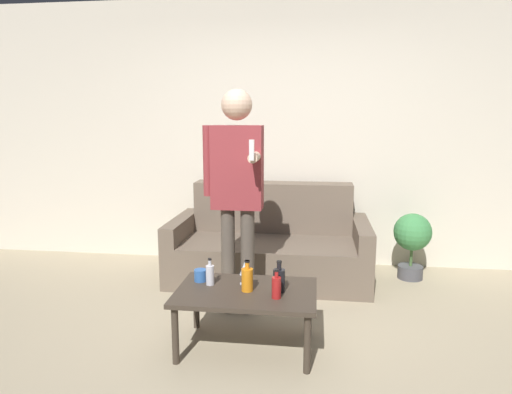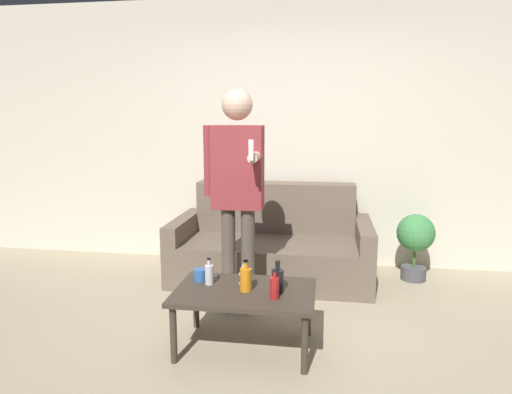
% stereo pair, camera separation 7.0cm
% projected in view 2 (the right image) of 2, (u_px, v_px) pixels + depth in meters
% --- Properties ---
extents(ground_plane, '(16.00, 16.00, 0.00)m').
position_uv_depth(ground_plane, '(264.00, 359.00, 2.91)').
color(ground_plane, tan).
extents(wall_back, '(8.00, 0.06, 2.70)m').
position_uv_depth(wall_back, '(291.00, 134.00, 4.68)').
color(wall_back, beige).
rests_on(wall_back, ground_plane).
extents(couch, '(1.85, 0.93, 0.88)m').
position_uv_depth(couch, '(272.00, 245.00, 4.38)').
color(couch, '#6B5B4C').
rests_on(couch, ground_plane).
extents(coffee_table, '(0.92, 0.60, 0.41)m').
position_uv_depth(coffee_table, '(245.00, 297.00, 2.99)').
color(coffee_table, '#3D3328').
rests_on(coffee_table, ground_plane).
extents(bottle_orange, '(0.08, 0.08, 0.21)m').
position_uv_depth(bottle_orange, '(246.00, 279.00, 2.96)').
color(bottle_orange, orange).
rests_on(bottle_orange, coffee_table).
extents(bottle_green, '(0.06, 0.06, 0.19)m').
position_uv_depth(bottle_green, '(274.00, 287.00, 2.84)').
color(bottle_green, '#B21E1E').
rests_on(bottle_green, coffee_table).
extents(bottle_dark, '(0.08, 0.08, 0.21)m').
position_uv_depth(bottle_dark, '(278.00, 280.00, 2.94)').
color(bottle_dark, black).
rests_on(bottle_dark, coffee_table).
extents(bottle_yellow, '(0.06, 0.06, 0.18)m').
position_uv_depth(bottle_yellow, '(209.00, 274.00, 3.08)').
color(bottle_yellow, silver).
rests_on(bottle_yellow, coffee_table).
extents(wine_glass_near, '(0.07, 0.07, 0.15)m').
position_uv_depth(wine_glass_near, '(243.00, 269.00, 3.08)').
color(wine_glass_near, silver).
rests_on(wine_glass_near, coffee_table).
extents(cup_on_table, '(0.09, 0.09, 0.08)m').
position_uv_depth(cup_on_table, '(200.00, 275.00, 3.15)').
color(cup_on_table, '#3366B2').
rests_on(cup_on_table, coffee_table).
extents(person_standing_front, '(0.45, 0.43, 1.73)m').
position_uv_depth(person_standing_front, '(237.00, 182.00, 3.44)').
color(person_standing_front, brown).
rests_on(person_standing_front, ground_plane).
extents(potted_plant, '(0.35, 0.35, 0.63)m').
position_uv_depth(potted_plant, '(415.00, 238.00, 4.27)').
color(potted_plant, '#4C4C51').
rests_on(potted_plant, ground_plane).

